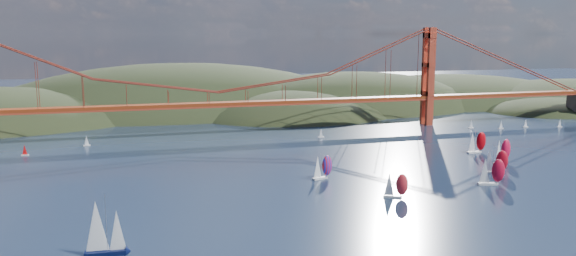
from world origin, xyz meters
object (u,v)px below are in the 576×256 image
at_px(racer_rwb, 322,167).
at_px(racer_4, 502,151).
at_px(racer_0, 395,185).
at_px(racer_2, 495,161).
at_px(racer_1, 491,171).
at_px(racer_3, 476,142).
at_px(sloop_navy, 103,229).

bearing_deg(racer_rwb, racer_4, -15.62).
relative_size(racer_0, racer_2, 0.88).
bearing_deg(racer_2, racer_1, -101.87).
distance_m(racer_2, racer_3, 37.10).
xyz_separation_m(sloop_navy, racer_2, (137.31, 42.51, -1.77)).
relative_size(racer_0, racer_3, 0.86).
bearing_deg(racer_0, racer_3, 61.66).
height_order(racer_4, racer_rwb, racer_4).
bearing_deg(racer_2, racer_rwb, -160.66).
xyz_separation_m(racer_3, racer_4, (-1.93, -20.21, 0.23)).
height_order(racer_0, racer_3, racer_3).
bearing_deg(racer_rwb, racer_1, -42.30).
relative_size(racer_3, racer_rwb, 1.10).
xyz_separation_m(racer_0, racer_4, (63.21, 32.08, 0.94)).
relative_size(racer_1, racer_3, 1.00).
relative_size(racer_0, racer_rwb, 0.94).
height_order(racer_2, racer_rwb, racer_2).
distance_m(racer_1, racer_4, 36.73).
relative_size(racer_1, racer_4, 0.95).
height_order(sloop_navy, racer_2, sloop_navy).
xyz_separation_m(racer_3, racer_rwb, (-79.64, -23.75, -0.45)).
height_order(racer_2, racer_4, racer_4).
distance_m(racer_0, racer_1, 38.92).
xyz_separation_m(sloop_navy, racer_4, (150.45, 56.20, -1.38)).
height_order(racer_1, racer_rwb, racer_1).
relative_size(racer_1, racer_rwb, 1.10).
distance_m(sloop_navy, racer_1, 129.14).
bearing_deg(racer_1, racer_4, 62.19).
bearing_deg(racer_4, racer_3, 63.70).
height_order(sloop_navy, racer_0, sloop_navy).
bearing_deg(racer_3, racer_0, -145.83).
bearing_deg(racer_0, racer_4, 49.82).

